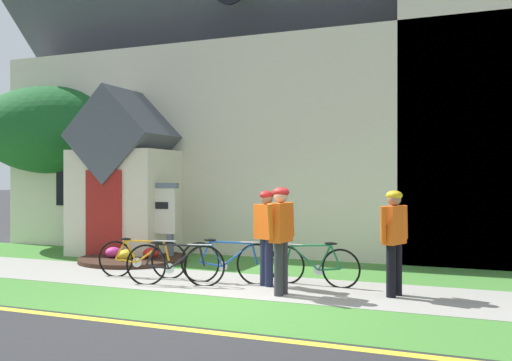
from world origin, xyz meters
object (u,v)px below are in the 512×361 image
object	(u,v)px
bicycle_yellow	(228,262)
bicycle_black	(314,265)
bicycle_green	(175,264)
cyclist_in_blue_jersey	(394,234)
cyclist_in_orange_jersey	(267,230)
cyclist_in_yellow_jersey	(281,231)
roadside_conifer	(493,91)
yard_deciduous_tree	(55,131)
church_sign	(144,210)
bicycle_blue	(142,258)

from	to	relation	value
bicycle_yellow	bicycle_black	distance (m)	1.55
bicycle_green	cyclist_in_blue_jersey	size ratio (longest dim) A/B	1.03
bicycle_black	bicycle_yellow	bearing A→B (deg)	-166.31
cyclist_in_orange_jersey	cyclist_in_yellow_jersey	bearing A→B (deg)	-51.80
roadside_conifer	yard_deciduous_tree	world-z (taller)	roadside_conifer
cyclist_in_yellow_jersey	roadside_conifer	bearing A→B (deg)	65.39
cyclist_in_yellow_jersey	cyclist_in_orange_jersey	bearing A→B (deg)	128.20
cyclist_in_yellow_jersey	yard_deciduous_tree	size ratio (longest dim) A/B	0.39
church_sign	yard_deciduous_tree	xyz separation A→B (m)	(-4.04, 1.58, 2.13)
bicycle_black	bicycle_blue	size ratio (longest dim) A/B	0.97
bicycle_yellow	bicycle_blue	distance (m)	1.78
bicycle_yellow	bicycle_black	size ratio (longest dim) A/B	1.05
bicycle_green	bicycle_blue	xyz separation A→B (m)	(-0.99, 0.46, -0.01)
bicycle_green	cyclist_in_blue_jersey	bearing A→B (deg)	7.42
church_sign	bicycle_black	world-z (taller)	church_sign
bicycle_black	cyclist_in_orange_jersey	bearing A→B (deg)	-152.38
cyclist_in_blue_jersey	cyclist_in_orange_jersey	world-z (taller)	cyclist_in_blue_jersey
cyclist_in_yellow_jersey	roadside_conifer	world-z (taller)	roadside_conifer
church_sign	cyclist_in_blue_jersey	xyz separation A→B (m)	(6.08, -2.11, -0.14)
church_sign	yard_deciduous_tree	world-z (taller)	yard_deciduous_tree
church_sign	roadside_conifer	size ratio (longest dim) A/B	0.28
bicycle_green	cyclist_in_orange_jersey	distance (m)	1.74
bicycle_yellow	cyclist_in_blue_jersey	size ratio (longest dim) A/B	1.06
cyclist_in_orange_jersey	roadside_conifer	distance (m)	8.41
bicycle_blue	cyclist_in_yellow_jersey	distance (m)	3.14
bicycle_blue	bicycle_green	bearing A→B (deg)	-25.11
bicycle_yellow	yard_deciduous_tree	size ratio (longest dim) A/B	0.40
roadside_conifer	cyclist_in_orange_jersey	bearing A→B (deg)	-119.70
bicycle_yellow	bicycle_blue	world-z (taller)	bicycle_yellow
cyclist_in_orange_jersey	yard_deciduous_tree	distance (m)	9.02
bicycle_green	bicycle_blue	world-z (taller)	bicycle_green
cyclist_in_blue_jersey	bicycle_black	bearing A→B (deg)	163.72
bicycle_green	yard_deciduous_tree	xyz separation A→B (m)	(-6.37, 4.18, 2.89)
bicycle_yellow	bicycle_blue	size ratio (longest dim) A/B	1.03
bicycle_yellow	bicycle_green	size ratio (longest dim) A/B	1.03
bicycle_green	cyclist_in_yellow_jersey	world-z (taller)	cyclist_in_yellow_jersey
bicycle_yellow	bicycle_green	xyz separation A→B (m)	(-0.79, -0.55, -0.01)
bicycle_green	yard_deciduous_tree	distance (m)	8.15
bicycle_green	church_sign	bearing A→B (deg)	131.89
bicycle_yellow	cyclist_in_yellow_jersey	size ratio (longest dim) A/B	1.03
bicycle_yellow	cyclist_in_blue_jersey	distance (m)	3.03
bicycle_black	cyclist_in_orange_jersey	size ratio (longest dim) A/B	1.02
bicycle_blue	bicycle_yellow	bearing A→B (deg)	2.66
cyclist_in_blue_jersey	cyclist_in_orange_jersey	distance (m)	2.20
roadside_conifer	cyclist_in_yellow_jersey	bearing A→B (deg)	-114.61
church_sign	cyclist_in_yellow_jersey	size ratio (longest dim) A/B	1.02
bicycle_black	bicycle_blue	world-z (taller)	bicycle_black
cyclist_in_orange_jersey	bicycle_green	bearing A→B (deg)	-161.28
roadside_conifer	cyclist_in_blue_jersey	bearing A→B (deg)	-103.63
cyclist_in_yellow_jersey	bicycle_black	bearing A→B (deg)	75.04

